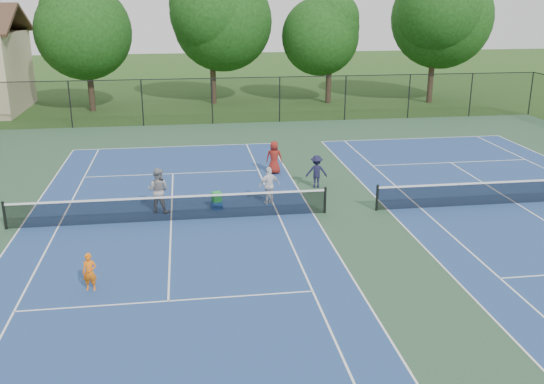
{
  "coord_description": "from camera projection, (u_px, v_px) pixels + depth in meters",
  "views": [
    {
      "loc": [
        -6.31,
        -21.77,
        8.14
      ],
      "look_at": [
        -3.29,
        -1.0,
        1.3
      ],
      "focal_mm": 40.0,
      "sensor_mm": 36.0,
      "label": 1
    }
  ],
  "objects": [
    {
      "name": "perimeter_fence",
      "position": [
        352.0,
        173.0,
        23.37
      ],
      "size": [
        36.08,
        36.08,
        3.02
      ],
      "color": "black",
      "rests_on": "ground"
    },
    {
      "name": "ball_hopper",
      "position": [
        217.0,
        197.0,
        24.04
      ],
      "size": [
        0.41,
        0.38,
        0.4
      ],
      "primitive_type": "cube",
      "rotation": [
        0.0,
        0.0,
        0.34
      ],
      "color": "green",
      "rests_on": "ball_crate"
    },
    {
      "name": "tennis_court_right",
      "position": [
        517.0,
        201.0,
        24.8
      ],
      "size": [
        12.0,
        23.83,
        1.07
      ],
      "color": "navy",
      "rests_on": "ground"
    },
    {
      "name": "tree_back_d",
      "position": [
        436.0,
        13.0,
        46.12
      ],
      "size": [
        7.8,
        7.8,
        10.37
      ],
      "color": "#2D2116",
      "rests_on": "ground"
    },
    {
      "name": "court_pad",
      "position": [
        351.0,
        212.0,
        23.87
      ],
      "size": [
        36.0,
        36.0,
        0.01
      ],
      "primitive_type": "cube",
      "color": "#294A33",
      "rests_on": "ground"
    },
    {
      "name": "bystander_b",
      "position": [
        317.0,
        172.0,
        26.68
      ],
      "size": [
        1.0,
        0.65,
        1.46
      ],
      "primitive_type": "imported",
      "rotation": [
        0.0,
        0.0,
        3.03
      ],
      "color": "#181835",
      "rests_on": "ground"
    },
    {
      "name": "child_player",
      "position": [
        90.0,
        272.0,
        17.37
      ],
      "size": [
        0.45,
        0.32,
        1.14
      ],
      "primitive_type": "imported",
      "rotation": [
        0.0,
        0.0,
        -0.12
      ],
      "color": "orange",
      "rests_on": "ground"
    },
    {
      "name": "tree_back_b",
      "position": [
        211.0,
        17.0,
        45.74
      ],
      "size": [
        7.6,
        7.6,
        10.03
      ],
      "color": "#2D2116",
      "rests_on": "ground"
    },
    {
      "name": "ball_crate",
      "position": [
        217.0,
        205.0,
        24.15
      ],
      "size": [
        0.48,
        0.42,
        0.31
      ],
      "primitive_type": "cube",
      "rotation": [
        0.0,
        0.0,
        0.28
      ],
      "color": "#16479B",
      "rests_on": "ground"
    },
    {
      "name": "bystander_a",
      "position": [
        269.0,
        186.0,
        24.57
      ],
      "size": [
        0.98,
        0.63,
        1.55
      ],
      "primitive_type": "imported",
      "rotation": [
        0.0,
        0.0,
        3.43
      ],
      "color": "white",
      "rests_on": "ground"
    },
    {
      "name": "tree_back_a",
      "position": [
        85.0,
        26.0,
        42.8
      ],
      "size": [
        6.8,
        6.8,
        9.15
      ],
      "color": "#2D2116",
      "rests_on": "ground"
    },
    {
      "name": "bystander_c",
      "position": [
        274.0,
        157.0,
        28.76
      ],
      "size": [
        0.87,
        0.67,
        1.58
      ],
      "primitive_type": "imported",
      "rotation": [
        0.0,
        0.0,
        2.91
      ],
      "color": "maroon",
      "rests_on": "ground"
    },
    {
      "name": "tree_back_c",
      "position": [
        330.0,
        31.0,
        46.38
      ],
      "size": [
        6.0,
        6.0,
        8.4
      ],
      "color": "#2D2116",
      "rests_on": "ground"
    },
    {
      "name": "instructor",
      "position": [
        158.0,
        190.0,
        23.58
      ],
      "size": [
        1.05,
        0.94,
        1.8
      ],
      "primitive_type": "imported",
      "rotation": [
        0.0,
        0.0,
        2.79
      ],
      "color": "gray",
      "rests_on": "ground"
    },
    {
      "name": "tennis_court_left",
      "position": [
        171.0,
        218.0,
        22.88
      ],
      "size": [
        12.0,
        23.83,
        1.07
      ],
      "color": "navy",
      "rests_on": "ground"
    },
    {
      "name": "ground",
      "position": [
        351.0,
        212.0,
        23.87
      ],
      "size": [
        140.0,
        140.0,
        0.0
      ],
      "primitive_type": "plane",
      "color": "#234716",
      "rests_on": "ground"
    }
  ]
}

